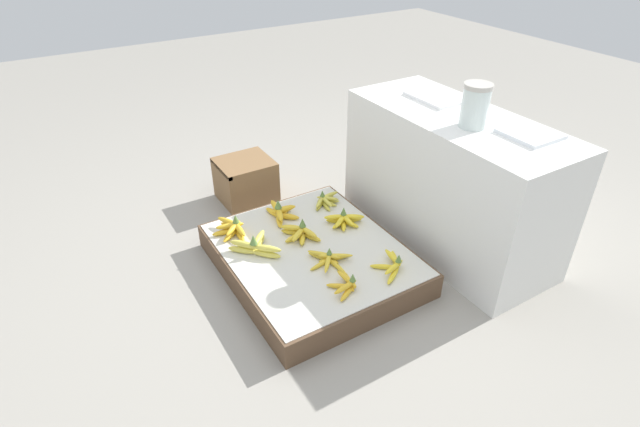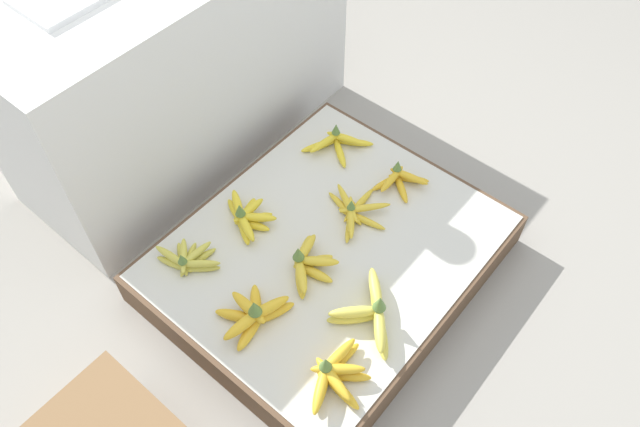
{
  "view_description": "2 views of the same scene",
  "coord_description": "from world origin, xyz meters",
  "views": [
    {
      "loc": [
        1.7,
        -0.99,
        1.6
      ],
      "look_at": [
        0.0,
        0.05,
        0.32
      ],
      "focal_mm": 28.0,
      "sensor_mm": 36.0,
      "label": 1
    },
    {
      "loc": [
        -0.84,
        -0.67,
        1.69
      ],
      "look_at": [
        0.04,
        0.07,
        0.19
      ],
      "focal_mm": 35.0,
      "sensor_mm": 36.0,
      "label": 2
    }
  ],
  "objects": [
    {
      "name": "ground_plane",
      "position": [
        0.0,
        0.0,
        0.0
      ],
      "size": [
        10.0,
        10.0,
        0.0
      ],
      "primitive_type": "plane",
      "color": "gray"
    },
    {
      "name": "display_platform",
      "position": [
        0.0,
        0.0,
        0.07
      ],
      "size": [
        0.98,
        0.82,
        0.13
      ],
      "color": "brown",
      "rests_on": "ground_plane"
    },
    {
      "name": "back_vendor_table",
      "position": [
        0.12,
        0.76,
        0.35
      ],
      "size": [
        1.19,
        0.5,
        0.71
      ],
      "color": "white",
      "rests_on": "ground_plane"
    },
    {
      "name": "wooden_crate",
      "position": [
        -0.81,
        0.01,
        0.13
      ],
      "size": [
        0.29,
        0.32,
        0.26
      ],
      "color": "olive",
      "rests_on": "ground_plane"
    },
    {
      "name": "banana_bunch_front_left",
      "position": [
        -0.32,
        -0.28,
        0.16
      ],
      "size": [
        0.24,
        0.17,
        0.1
      ],
      "color": "gold",
      "rests_on": "display_platform"
    },
    {
      "name": "banana_bunch_front_midleft",
      "position": [
        -0.12,
        -0.25,
        0.17
      ],
      "size": [
        0.23,
        0.22,
        0.11
      ],
      "color": "#DBCC4C",
      "rests_on": "display_platform"
    },
    {
      "name": "banana_bunch_middle_left",
      "position": [
        -0.33,
        -0.0,
        0.17
      ],
      "size": [
        0.22,
        0.17,
        0.12
      ],
      "color": "gold",
      "rests_on": "display_platform"
    },
    {
      "name": "banana_bunch_middle_midleft",
      "position": [
        -0.11,
        -0.01,
        0.16
      ],
      "size": [
        0.2,
        0.17,
        0.1
      ],
      "color": "gold",
      "rests_on": "display_platform"
    },
    {
      "name": "banana_bunch_middle_midright",
      "position": [
        0.14,
        0.01,
        0.15
      ],
      "size": [
        0.23,
        0.23,
        0.08
      ],
      "color": "gold",
      "rests_on": "display_platform"
    },
    {
      "name": "banana_bunch_middle_right",
      "position": [
        0.34,
        -0.02,
        0.16
      ],
      "size": [
        0.17,
        0.15,
        0.09
      ],
      "color": "gold",
      "rests_on": "display_platform"
    },
    {
      "name": "banana_bunch_back_left",
      "position": [
        -0.32,
        0.27,
        0.16
      ],
      "size": [
        0.15,
        0.2,
        0.08
      ],
      "color": "gold",
      "rests_on": "display_platform"
    },
    {
      "name": "banana_bunch_back_midleft",
      "position": [
        -0.09,
        0.25,
        0.16
      ],
      "size": [
        0.16,
        0.2,
        0.1
      ],
      "color": "yellow",
      "rests_on": "display_platform"
    },
    {
      "name": "banana_bunch_back_right",
      "position": [
        0.33,
        0.24,
        0.16
      ],
      "size": [
        0.2,
        0.19,
        0.09
      ],
      "color": "yellow",
      "rests_on": "display_platform"
    },
    {
      "name": "glass_jar",
      "position": [
        0.24,
        0.71,
        0.81
      ],
      "size": [
        0.13,
        0.13,
        0.2
      ],
      "color": "silver",
      "rests_on": "back_vendor_table"
    },
    {
      "name": "foam_tray_white",
      "position": [
        -0.12,
        0.82,
        0.71
      ],
      "size": [
        0.29,
        0.21,
        0.02
      ],
      "color": "white",
      "rests_on": "back_vendor_table"
    },
    {
      "name": "foam_tray_dark",
      "position": [
        0.45,
        0.85,
        0.71
      ],
      "size": [
        0.22,
        0.22,
        0.02
      ],
      "color": "white",
      "rests_on": "back_vendor_table"
    }
  ]
}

